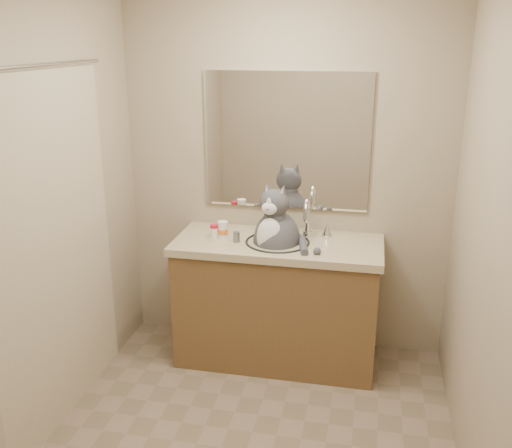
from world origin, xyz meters
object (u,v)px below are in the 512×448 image
at_px(pill_bottle_redcap, 214,231).
at_px(pill_bottle_orange, 223,230).
at_px(cat, 276,237).
at_px(grey_canister, 236,237).

xyz_separation_m(pill_bottle_redcap, pill_bottle_orange, (0.06, 0.01, 0.01)).
distance_m(pill_bottle_redcap, pill_bottle_orange, 0.06).
bearing_deg(cat, grey_canister, -155.04).
bearing_deg(pill_bottle_orange, grey_canister, -27.36).
distance_m(pill_bottle_redcap, grey_canister, 0.17).
xyz_separation_m(pill_bottle_orange, grey_canister, (0.10, -0.05, -0.02)).
bearing_deg(pill_bottle_orange, cat, -1.05).
bearing_deg(grey_canister, cat, 10.79).
xyz_separation_m(cat, pill_bottle_redcap, (-0.41, -0.00, 0.01)).
distance_m(cat, pill_bottle_redcap, 0.41).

